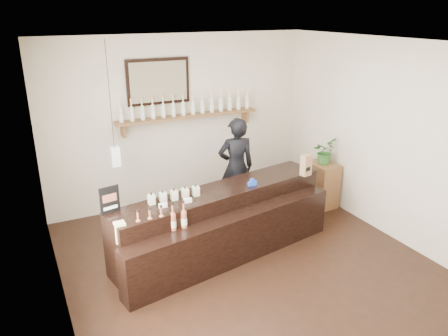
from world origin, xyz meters
TOP-DOWN VIEW (x-y plane):
  - ground at (0.00, 0.00)m, footprint 5.00×5.00m
  - room_shell at (0.00, 0.00)m, footprint 5.00×5.00m
  - back_wall_decor at (-0.14, 2.37)m, footprint 2.66×0.96m
  - counter at (-0.13, 0.58)m, footprint 3.20×1.38m
  - promo_sign at (-1.61, 0.63)m, footprint 0.24×0.07m
  - paper_bag at (1.20, 0.62)m, footprint 0.16×0.13m
  - tape_dispenser at (0.32, 0.62)m, footprint 0.12×0.05m
  - side_cabinet at (2.00, 1.20)m, footprint 0.40×0.54m
  - potted_plant at (2.00, 1.20)m, footprint 0.50×0.49m
  - shopkeeper at (0.56, 1.55)m, footprint 0.73×0.55m

SIDE VIEW (x-z plane):
  - ground at x=0.00m, z-range 0.00..0.00m
  - side_cabinet at x=2.00m, z-range 0.00..0.75m
  - counter at x=-0.13m, z-range -0.10..0.93m
  - shopkeeper at x=0.56m, z-range 0.00..1.81m
  - tape_dispenser at x=0.32m, z-range 0.87..0.97m
  - potted_plant at x=2.00m, z-range 0.75..1.17m
  - paper_bag at x=1.20m, z-range 0.88..1.19m
  - promo_sign at x=-1.61m, z-range 0.88..1.22m
  - room_shell at x=0.00m, z-range -0.80..4.20m
  - back_wall_decor at x=-0.14m, z-range 0.91..2.60m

